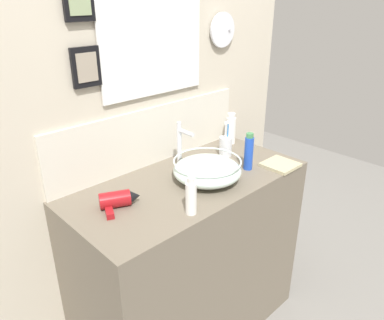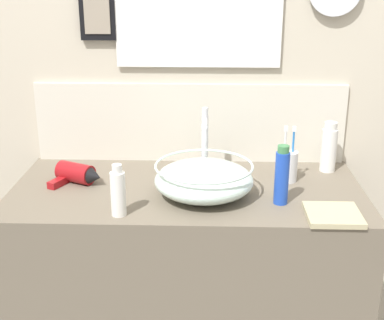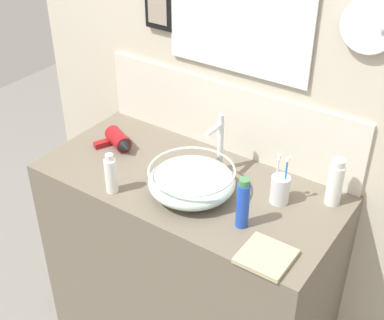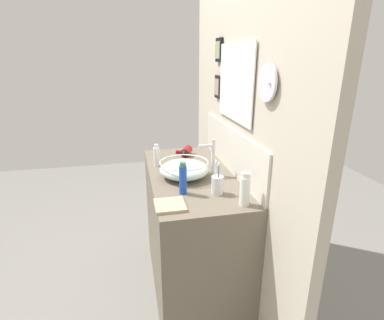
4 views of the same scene
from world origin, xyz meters
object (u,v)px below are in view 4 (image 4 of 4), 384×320
Objects in this scene: lotion_bottle at (157,156)px; soap_dispenser at (245,190)px; faucet at (212,155)px; hand_towel at (170,205)px; toothbrush_cup at (217,185)px; shampoo_bottle at (183,179)px; hair_drier at (186,152)px; glass_bowl_sink at (184,169)px.

lotion_bottle is 0.88× the size of soap_dispenser.
faucet reaches higher than soap_dispenser.
faucet is 1.52× the size of hand_towel.
lotion_bottle is at bearing -179.57° from hand_towel.
faucet reaches higher than toothbrush_cup.
lotion_bottle is (-0.25, -0.34, -0.07)m from faucet.
lotion_bottle is (-0.54, -0.29, 0.02)m from toothbrush_cup.
toothbrush_cup is 0.20m from shampoo_bottle.
toothbrush_cup is 0.19m from soap_dispenser.
hair_drier is 1.04× the size of soap_dispenser.
faucet is 1.28× the size of shampoo_bottle.
toothbrush_cup is 1.09× the size of soap_dispenser.
shampoo_bottle is (-0.21, -0.29, 0.00)m from soap_dispenser.
lotion_bottle is 0.64m from hand_towel.
toothbrush_cup is (0.29, 0.14, -0.00)m from glass_bowl_sink.
lotion_bottle is at bearing -150.59° from soap_dispenser.
faucet is 0.30m from toothbrush_cup.
glass_bowl_sink is 0.20m from faucet.
soap_dispenser is at bearing 9.56° from hair_drier.
toothbrush_cup is at bearing 76.81° from shampoo_bottle.
hand_towel is at bearing -98.88° from soap_dispenser.
hair_drier is 0.31m from lotion_bottle.
hair_drier is 0.96× the size of toothbrush_cup.
shampoo_bottle is (0.49, 0.10, 0.02)m from lotion_bottle.
toothbrush_cup reaches higher than hand_towel.
toothbrush_cup is 0.31m from hand_towel.
shampoo_bottle is at bearing -12.08° from hair_drier.
faucet is 1.33× the size of soap_dispenser.
toothbrush_cup is at bearing 109.16° from hand_towel.
glass_bowl_sink is at bearing -90.00° from faucet.
hand_towel is at bearing -70.84° from toothbrush_cup.
glass_bowl_sink is 0.25m from shampoo_bottle.
soap_dispenser is at bearing 54.95° from shampoo_bottle.
soap_dispenser is 0.96× the size of shampoo_bottle.
faucet is at bearing 135.87° from shampoo_bottle.
shampoo_bottle is 1.19× the size of hand_towel.
hair_drier is 0.89m from soap_dispenser.
toothbrush_cup is at bearing 3.68° from hair_drier.
hand_towel is (0.14, -0.10, -0.08)m from shampoo_bottle.
soap_dispenser reaches higher than hand_towel.
soap_dispenser is (0.70, 0.39, 0.01)m from lotion_bottle.
hair_drier is at bearing 167.94° from glass_bowl_sink.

